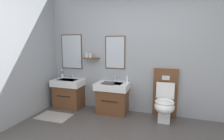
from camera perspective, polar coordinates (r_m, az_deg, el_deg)
wall_back at (r=3.69m, az=9.48°, el=6.71°), size 4.45×0.27×2.74m
bath_mat at (r=3.85m, az=-18.87°, el=-14.50°), size 0.68×0.44×0.01m
vanity_sink_left at (r=4.19m, az=-14.25°, el=-7.32°), size 0.70×0.48×0.67m
tap_on_left_sink at (r=4.25m, az=-13.20°, el=-1.70°), size 0.03×0.13×0.11m
vanity_sink_right at (r=3.74m, az=0.14°, el=-9.01°), size 0.70×0.48×0.67m
tap_on_right_sink at (r=3.81m, az=0.95°, el=-2.68°), size 0.03×0.13×0.11m
toilet at (r=3.57m, az=17.22°, el=-9.92°), size 0.48×0.62×1.00m
toothbrush_cup at (r=4.38m, az=-16.29°, el=-1.65°), size 0.07×0.07×0.20m
soap_dispenser at (r=3.73m, az=5.05°, el=-2.95°), size 0.06×0.06×0.17m
folded_hand_towel at (r=3.54m, az=-1.18°, el=-4.40°), size 0.22×0.16×0.04m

